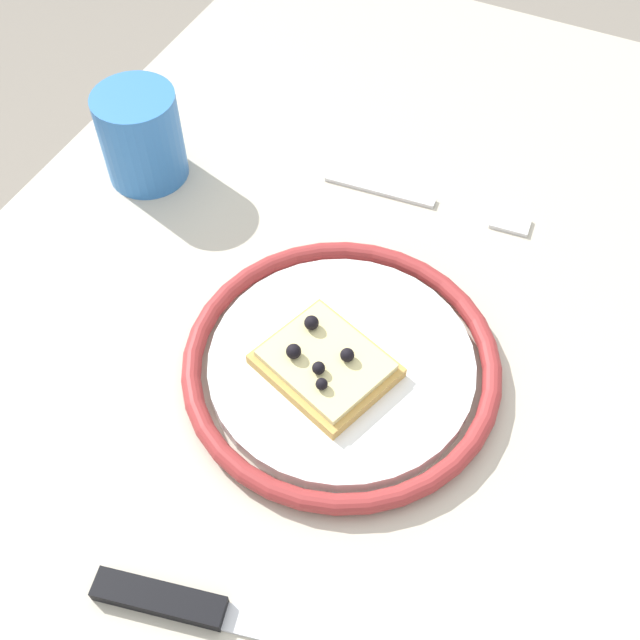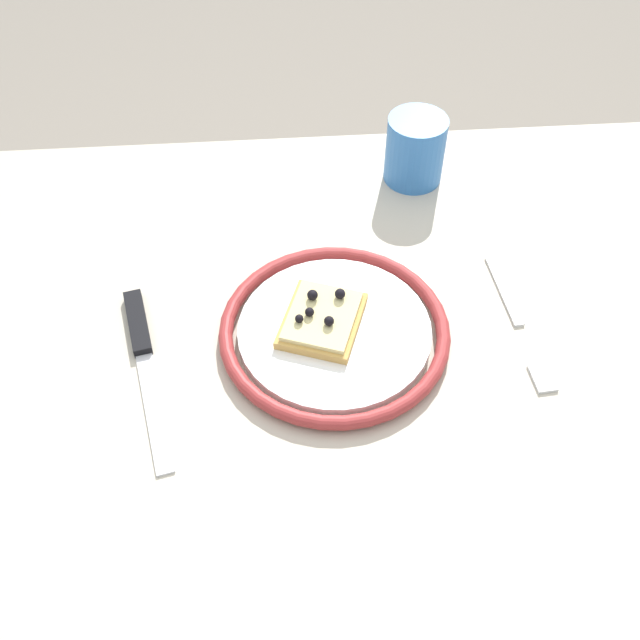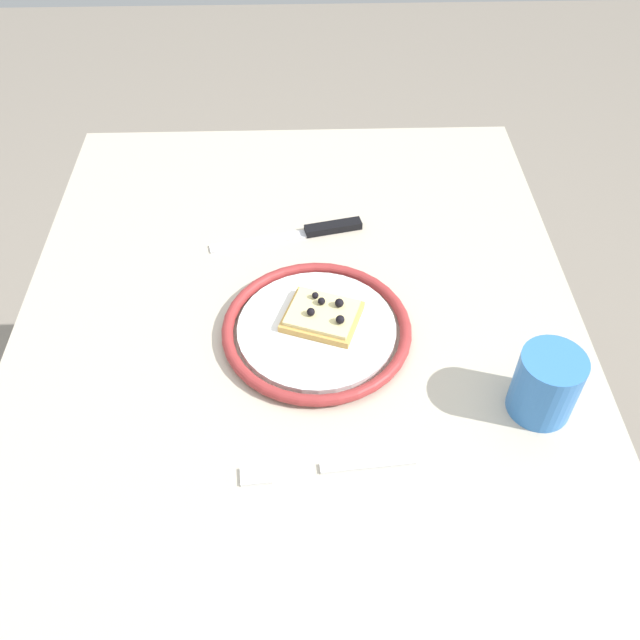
% 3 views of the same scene
% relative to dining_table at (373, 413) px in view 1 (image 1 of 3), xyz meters
% --- Properties ---
extents(ground_plane, '(6.00, 6.00, 0.00)m').
position_rel_dining_table_xyz_m(ground_plane, '(0.00, 0.00, -0.67)').
color(ground_plane, gray).
extents(dining_table, '(1.08, 0.78, 0.76)m').
position_rel_dining_table_xyz_m(dining_table, '(0.00, 0.00, 0.00)').
color(dining_table, '#BCB29E').
rests_on(dining_table, ground_plane).
extents(plate, '(0.26, 0.26, 0.02)m').
position_rel_dining_table_xyz_m(plate, '(0.02, -0.02, 0.10)').
color(plate, white).
rests_on(plate, dining_table).
extents(pizza_slice_near, '(0.11, 0.12, 0.03)m').
position_rel_dining_table_xyz_m(pizza_slice_near, '(0.04, -0.03, 0.11)').
color(pizza_slice_near, tan).
rests_on(pizza_slice_near, plate).
extents(knife, '(0.07, 0.24, 0.01)m').
position_rel_dining_table_xyz_m(knife, '(0.24, -0.02, 0.10)').
color(knife, silver).
rests_on(knife, dining_table).
extents(fork, '(0.03, 0.20, 0.00)m').
position_rel_dining_table_xyz_m(fork, '(-0.18, -0.03, 0.09)').
color(fork, silver).
rests_on(fork, dining_table).
extents(cup, '(0.08, 0.08, 0.09)m').
position_rel_dining_table_xyz_m(cup, '(-0.11, -0.29, 0.14)').
color(cup, '#3372BF').
rests_on(cup, dining_table).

